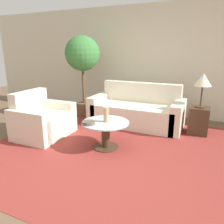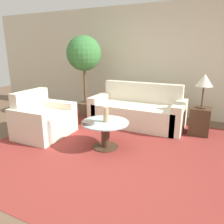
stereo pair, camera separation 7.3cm
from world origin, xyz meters
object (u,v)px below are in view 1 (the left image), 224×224
(table_lamp, at_px, (203,81))
(vase, at_px, (106,115))
(bowl, at_px, (88,123))
(sofa_main, at_px, (137,111))
(coffee_table, at_px, (106,131))
(potted_plant, at_px, (82,58))
(armchair, at_px, (41,121))

(table_lamp, bearing_deg, vase, -135.62)
(table_lamp, xyz_separation_m, bowl, (-1.54, -1.54, -0.55))
(sofa_main, xyz_separation_m, bowl, (-0.28, -1.59, 0.18))
(coffee_table, bearing_deg, vase, 63.92)
(sofa_main, distance_m, vase, 1.39)
(vase, bearing_deg, potted_plant, 132.37)
(armchair, relative_size, coffee_table, 1.31)
(coffee_table, height_order, vase, vase)
(table_lamp, bearing_deg, coffee_table, -135.49)
(sofa_main, relative_size, bowl, 9.70)
(coffee_table, bearing_deg, table_lamp, 44.51)
(vase, bearing_deg, bowl, -131.22)
(potted_plant, distance_m, bowl, 2.19)
(armchair, relative_size, table_lamp, 1.58)
(sofa_main, height_order, armchair, sofa_main)
(coffee_table, distance_m, vase, 0.28)
(potted_plant, bearing_deg, coffee_table, -47.99)
(sofa_main, bearing_deg, armchair, -135.60)
(armchair, bearing_deg, sofa_main, -46.62)
(armchair, bearing_deg, potted_plant, -2.54)
(armchair, distance_m, table_lamp, 3.08)
(potted_plant, relative_size, vase, 7.91)
(potted_plant, distance_m, vase, 2.10)
(armchair, height_order, vase, armchair)
(table_lamp, distance_m, potted_plant, 2.67)
(table_lamp, bearing_deg, bowl, -135.01)
(vase, relative_size, bowl, 1.19)
(vase, bearing_deg, coffee_table, -116.08)
(sofa_main, bearing_deg, potted_plant, 177.22)
(table_lamp, distance_m, vase, 1.92)
(coffee_table, xyz_separation_m, potted_plant, (-1.30, 1.44, 1.10))
(armchair, height_order, coffee_table, armchair)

